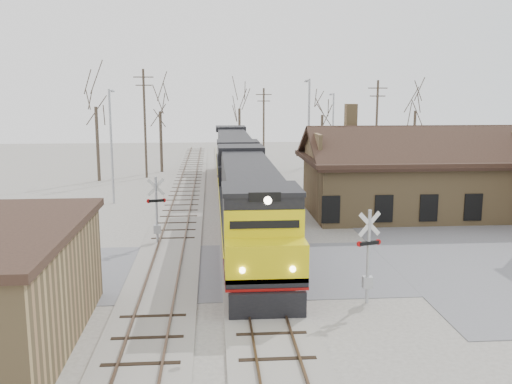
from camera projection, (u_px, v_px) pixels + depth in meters
ground at (255, 269)px, 28.73m from camera, size 140.00×140.00×0.00m
road at (255, 269)px, 28.73m from camera, size 60.00×9.00×0.03m
track_main at (240, 207)px, 43.44m from camera, size 3.40×90.00×0.24m
track_siding at (181, 208)px, 43.10m from camera, size 3.40×90.00×0.24m
depot at (408, 181)px, 40.99m from camera, size 15.20×9.31×7.90m
locomotive_lead at (250, 204)px, 31.98m from camera, size 3.29×22.00×4.89m
locomotive_trailing at (234, 158)px, 53.83m from camera, size 3.29×22.00×4.63m
crossbuck_near at (368, 260)px, 23.89m from camera, size 1.12×0.42×4.03m
crossbuck_far at (157, 213)px, 33.03m from camera, size 1.12×0.37×3.99m
streetlight_a at (111, 140)px, 44.57m from camera, size 0.25×2.04×8.96m
streetlight_b at (308, 132)px, 47.47m from camera, size 0.25×2.04×9.78m
streetlight_c at (333, 128)px, 61.68m from camera, size 0.25×2.04×8.54m
utility_pole_a at (145, 122)px, 57.46m from camera, size 2.00×0.24×10.94m
utility_pole_b at (264, 123)px, 71.61m from camera, size 2.00×0.24×9.09m
utility_pole_c at (376, 127)px, 58.70m from camera, size 2.00×0.24×9.86m
tree_a at (95, 94)px, 54.96m from camera, size 4.85×4.85×11.89m
tree_b at (160, 101)px, 61.35m from camera, size 4.39×4.39×10.76m
tree_c at (239, 100)px, 72.78m from camera, size 4.34×4.34×10.64m
tree_d at (322, 107)px, 67.78m from camera, size 3.95×3.95×9.69m
tree_e at (416, 101)px, 64.18m from camera, size 4.37×4.37×10.71m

